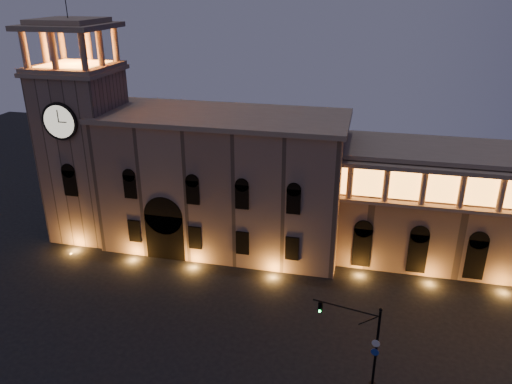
% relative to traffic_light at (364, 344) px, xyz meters
% --- Properties ---
extents(ground, '(160.00, 160.00, 0.00)m').
position_rel_traffic_light_xyz_m(ground, '(-16.72, 0.23, -4.31)').
color(ground, black).
rests_on(ground, ground).
extents(government_building, '(30.80, 12.80, 17.60)m').
position_rel_traffic_light_xyz_m(government_building, '(-18.80, 22.16, 4.46)').
color(government_building, '#8D6F5C').
rests_on(government_building, ground).
extents(clock_tower, '(9.80, 9.80, 32.40)m').
position_rel_traffic_light_xyz_m(clock_tower, '(-37.22, 21.21, 8.19)').
color(clock_tower, '#8D6F5C').
rests_on(clock_tower, ground).
extents(colonnade_wing, '(40.60, 11.50, 14.50)m').
position_rel_traffic_light_xyz_m(colonnade_wing, '(15.28, 24.15, 3.02)').
color(colonnade_wing, '#876A56').
rests_on(colonnade_wing, ground).
extents(traffic_light, '(5.88, 1.55, 8.21)m').
position_rel_traffic_light_xyz_m(traffic_light, '(0.00, 0.00, 0.00)').
color(traffic_light, black).
rests_on(traffic_light, ground).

